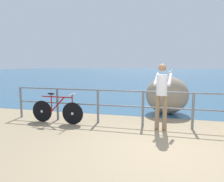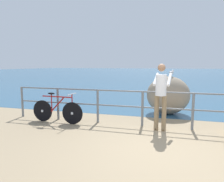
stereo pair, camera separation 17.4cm
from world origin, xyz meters
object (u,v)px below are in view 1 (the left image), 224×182
at_px(bicycle, 57,110).
at_px(seagull, 170,72).
at_px(breakwater_boulder_main, 167,95).
at_px(person_at_railing, 162,94).

distance_m(bicycle, seagull, 4.08).
bearing_deg(breakwater_boulder_main, person_at_railing, -95.09).
relative_size(person_at_railing, seagull, 5.29).
xyz_separation_m(bicycle, person_at_railing, (3.05, 0.07, 0.60)).
relative_size(breakwater_boulder_main, seagull, 4.47).
bearing_deg(person_at_railing, bicycle, 98.49).
height_order(person_at_railing, breakwater_boulder_main, person_at_railing).
bearing_deg(seagull, bicycle, 145.18).
distance_m(breakwater_boulder_main, seagull, 0.82).
bearing_deg(person_at_railing, breakwater_boulder_main, 2.06).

